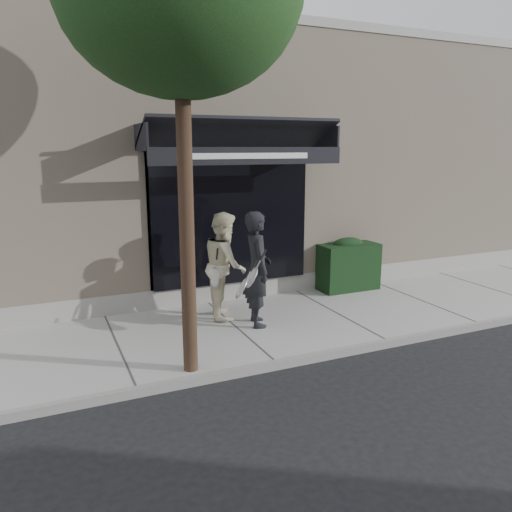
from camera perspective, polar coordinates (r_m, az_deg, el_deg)
name	(u,v)px	position (r m, az deg, el deg)	size (l,w,h in m)	color
ground	(334,318)	(9.61, 8.96, -6.99)	(80.00, 80.00, 0.00)	black
sidewalk	(335,315)	(9.59, 8.97, -6.65)	(20.00, 3.00, 0.12)	#999A95
curb	(387,343)	(8.42, 14.76, -9.61)	(20.00, 0.10, 0.14)	gray
building_facade	(236,163)	(13.50, -2.30, 10.55)	(14.30, 8.04, 5.64)	beige
hedge	(347,265)	(11.02, 10.38, -0.97)	(1.30, 0.70, 1.14)	black
pedestrian_front	(257,269)	(8.54, 0.13, -1.51)	(0.87, 0.94, 1.99)	black
pedestrian_back	(225,265)	(9.01, -3.56, -1.02)	(0.95, 1.09, 1.92)	beige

